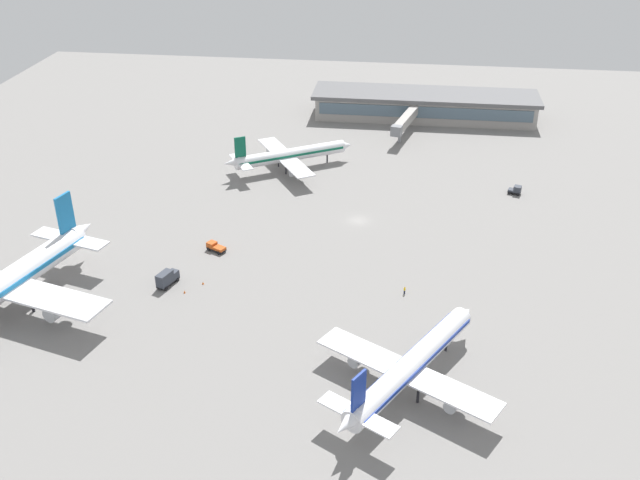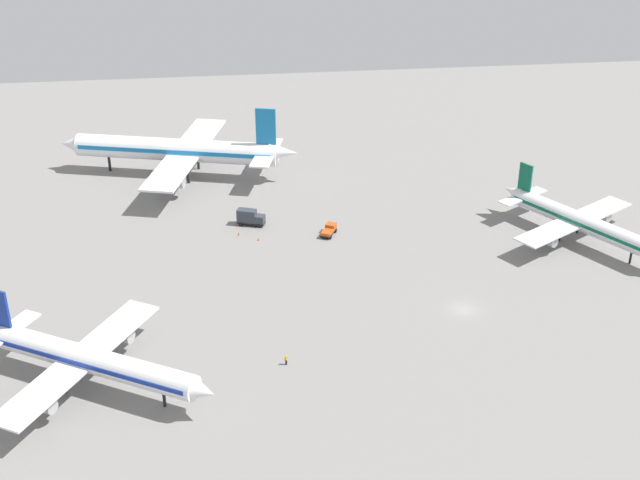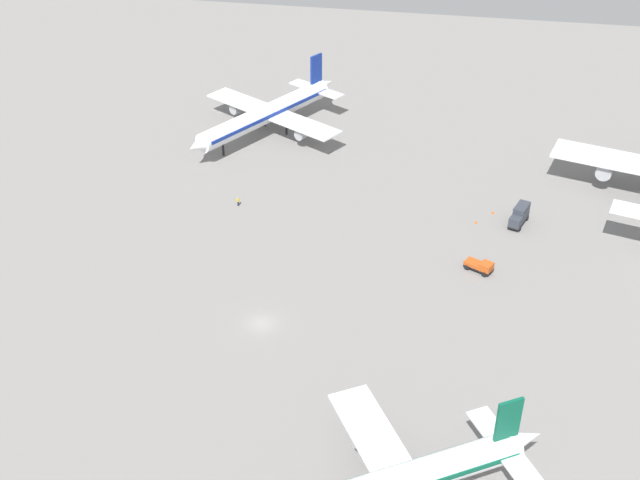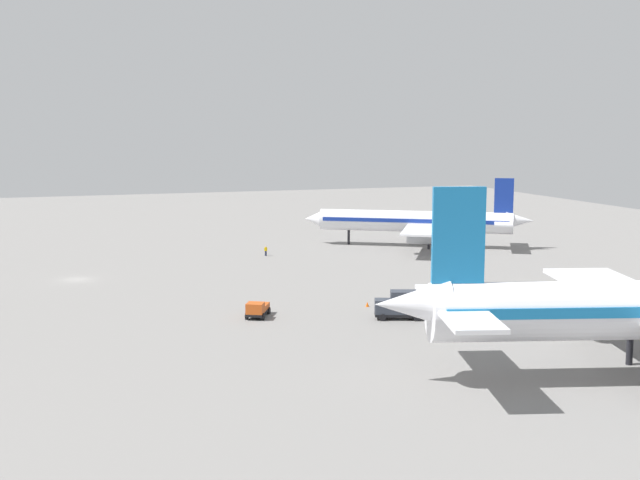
# 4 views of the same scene
# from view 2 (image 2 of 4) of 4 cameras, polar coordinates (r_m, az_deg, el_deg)

# --- Properties ---
(ground) EXTENTS (288.00, 288.00, 0.00)m
(ground) POSITION_cam_2_polar(r_m,az_deg,el_deg) (146.47, 9.65, -4.62)
(ground) COLOR gray
(airplane_at_gate) EXTENTS (31.52, 37.64, 12.69)m
(airplane_at_gate) POSITION_cam_2_polar(r_m,az_deg,el_deg) (128.91, -15.35, -7.73)
(airplane_at_gate) COLOR white
(airplane_at_gate) RESTS_ON ground
(airplane_taxiing) EXTENTS (34.33, 28.81, 11.71)m
(airplane_taxiing) POSITION_cam_2_polar(r_m,az_deg,el_deg) (172.03, 17.08, 1.20)
(airplane_taxiing) COLOR white
(airplane_taxiing) RESTS_ON ground
(airplane_distant) EXTENTS (44.81, 54.82, 16.97)m
(airplane_distant) POSITION_cam_2_polar(r_m,az_deg,el_deg) (196.64, -9.47, 5.99)
(airplane_distant) COLOR white
(airplane_distant) RESTS_ON ground
(catering_truck) EXTENTS (3.69, 5.91, 3.30)m
(catering_truck) POSITION_cam_2_polar(r_m,az_deg,el_deg) (172.58, -4.73, 1.54)
(catering_truck) COLOR black
(catering_truck) RESTS_ON ground
(pushback_tractor) EXTENTS (4.78, 3.74, 1.90)m
(pushback_tractor) POSITION_cam_2_polar(r_m,az_deg,el_deg) (168.48, 0.62, 0.68)
(pushback_tractor) COLOR black
(pushback_tractor) RESTS_ON ground
(ground_crew_worker) EXTENTS (0.48, 0.56, 1.67)m
(ground_crew_worker) POSITION_cam_2_polar(r_m,az_deg,el_deg) (130.86, -2.29, -8.05)
(ground_crew_worker) COLOR #1E2338
(ground_crew_worker) RESTS_ON ground
(safety_cone_near_gate) EXTENTS (0.44, 0.44, 0.60)m
(safety_cone_near_gate) POSITION_cam_2_polar(r_m,az_deg,el_deg) (166.80, -4.15, 0.06)
(safety_cone_near_gate) COLOR #EA590C
(safety_cone_near_gate) RESTS_ON ground
(safety_cone_mid_apron) EXTENTS (0.44, 0.44, 0.60)m
(safety_cone_mid_apron) POSITION_cam_2_polar(r_m,az_deg,el_deg) (169.24, -5.48, 0.42)
(safety_cone_mid_apron) COLOR #EA590C
(safety_cone_mid_apron) RESTS_ON ground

